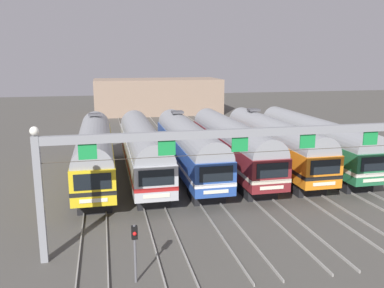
{
  "coord_description": "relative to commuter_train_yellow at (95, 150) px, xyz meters",
  "views": [
    {
      "loc": [
        -8.99,
        -33.49,
        10.16
      ],
      "look_at": [
        -1.14,
        2.19,
        2.32
      ],
      "focal_mm": 37.76,
      "sensor_mm": 36.0,
      "label": 1
    }
  ],
  "objects": [
    {
      "name": "commuter_train_stainless",
      "position": [
        3.94,
        -0.0,
        -0.0
      ],
      "size": [
        2.88,
        18.06,
        4.77
      ],
      "color": "#B2B5BA",
      "rests_on": "ground"
    },
    {
      "name": "commuter_train_blue",
      "position": [
        7.89,
        0.0,
        0.0
      ],
      "size": [
        2.88,
        18.06,
        5.05
      ],
      "color": "#284C9E",
      "rests_on": "ground"
    },
    {
      "name": "commuter_train_green",
      "position": [
        19.72,
        -0.0,
        -0.0
      ],
      "size": [
        2.88,
        18.06,
        4.77
      ],
      "color": "#236B42",
      "rests_on": "ground"
    },
    {
      "name": "catenary_gantry",
      "position": [
        9.86,
        -13.5,
        2.64
      ],
      "size": [
        24.96,
        0.44,
        6.97
      ],
      "color": "gray",
      "rests_on": "ground"
    },
    {
      "name": "commuter_train_maroon",
      "position": [
        11.83,
        -0.0,
        -0.0
      ],
      "size": [
        2.88,
        18.06,
        4.77
      ],
      "color": "maroon",
      "rests_on": "ground"
    },
    {
      "name": "track_bed",
      "position": [
        9.86,
        17.0,
        -2.61
      ],
      "size": [
        21.23,
        70.0,
        0.15
      ],
      "color": "gray",
      "rests_on": "ground"
    },
    {
      "name": "ground_plane",
      "position": [
        9.86,
        0.0,
        -2.69
      ],
      "size": [
        160.0,
        160.0,
        0.0
      ],
      "primitive_type": "plane",
      "color": "#4C4944"
    },
    {
      "name": "commuter_train_orange",
      "position": [
        15.78,
        0.0,
        0.0
      ],
      "size": [
        2.88,
        18.06,
        5.05
      ],
      "color": "orange",
      "rests_on": "ground"
    },
    {
      "name": "commuter_train_yellow",
      "position": [
        0.0,
        0.0,
        0.0
      ],
      "size": [
        2.88,
        18.06,
        5.05
      ],
      "color": "gold",
      "rests_on": "ground"
    },
    {
      "name": "yard_signal_mast",
      "position": [
        1.97,
        -16.45,
        -0.72
      ],
      "size": [
        0.28,
        0.35,
        2.82
      ],
      "color": "#59595E",
      "rests_on": "ground"
    },
    {
      "name": "maintenance_building",
      "position": [
        10.69,
        40.93,
        0.47
      ],
      "size": [
        22.74,
        10.0,
        6.32
      ],
      "primitive_type": "cube",
      "color": "gray",
      "rests_on": "ground"
    }
  ]
}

